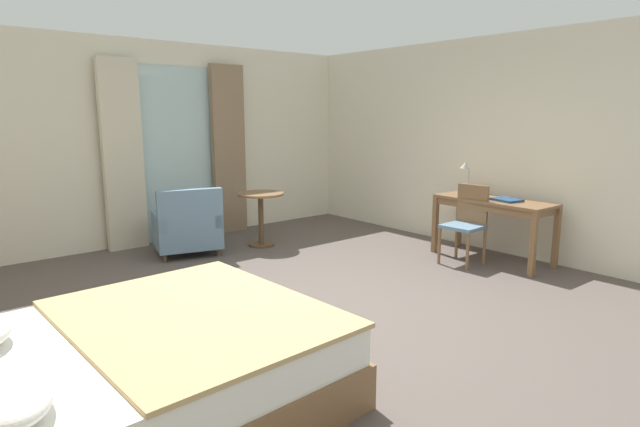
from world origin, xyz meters
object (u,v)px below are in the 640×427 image
at_px(armchair_by_window, 188,228).
at_px(round_cafe_table, 261,207).
at_px(desk_chair, 467,220).
at_px(desk_lamp, 466,175).
at_px(closed_book, 507,200).
at_px(writing_desk, 494,207).
at_px(bed, 131,372).

relative_size(armchair_by_window, round_cafe_table, 1.32).
relative_size(desk_chair, desk_lamp, 2.20).
height_order(closed_book, armchair_by_window, armchair_by_window).
xyz_separation_m(desk_chair, closed_book, (0.33, -0.30, 0.24)).
xyz_separation_m(closed_book, round_cafe_table, (-1.73, 2.55, -0.24)).
height_order(desk_chair, armchair_by_window, desk_chair).
bearing_deg(writing_desk, desk_lamp, 86.43).
distance_m(bed, armchair_by_window, 3.65).
height_order(armchair_by_window, round_cafe_table, armchair_by_window).
height_order(desk_lamp, armchair_by_window, desk_lamp).
bearing_deg(round_cafe_table, bed, -134.11).
relative_size(bed, desk_chair, 2.40).
relative_size(bed, armchair_by_window, 2.36).
distance_m(desk_chair, desk_lamp, 0.68).
bearing_deg(writing_desk, bed, -173.32).
xyz_separation_m(desk_lamp, armchair_by_window, (-2.73, 2.17, -0.67)).
height_order(writing_desk, desk_lamp, desk_lamp).
relative_size(closed_book, round_cafe_table, 0.43).
height_order(bed, round_cafe_table, bed).
bearing_deg(closed_book, writing_desk, 96.51).
distance_m(desk_chair, round_cafe_table, 2.65).
bearing_deg(desk_chair, armchair_by_window, 133.70).
relative_size(desk_lamp, armchair_by_window, 0.45).
distance_m(closed_book, armchair_by_window, 3.88).
height_order(desk_lamp, round_cafe_table, desk_lamp).
xyz_separation_m(bed, closed_book, (4.56, 0.37, 0.47)).
height_order(desk_chair, desk_lamp, desk_lamp).
bearing_deg(writing_desk, armchair_by_window, 136.19).
xyz_separation_m(writing_desk, desk_chair, (-0.35, 0.13, -0.13)).
bearing_deg(round_cafe_table, closed_book, -55.84).
distance_m(desk_chair, armchair_by_window, 3.42).
bearing_deg(desk_chair, writing_desk, -20.26).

